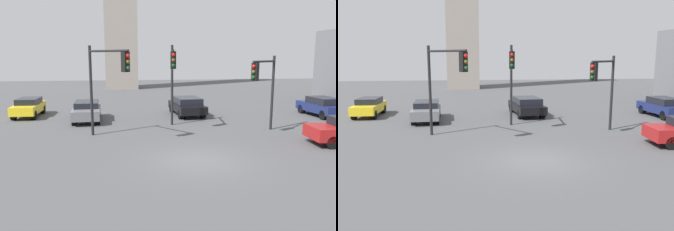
% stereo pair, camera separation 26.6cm
% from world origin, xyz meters
% --- Properties ---
extents(ground_plane, '(99.83, 99.83, 0.00)m').
position_xyz_m(ground_plane, '(0.00, 0.00, 0.00)').
color(ground_plane, '#4C4C4F').
extents(traffic_light_0, '(2.26, 2.75, 5.10)m').
position_xyz_m(traffic_light_0, '(-4.02, 4.28, 3.60)').
color(traffic_light_0, black).
rests_on(traffic_light_0, ground_plane).
extents(traffic_light_1, '(2.15, 1.96, 4.54)m').
position_xyz_m(traffic_light_1, '(4.91, 4.78, 3.17)').
color(traffic_light_1, black).
rests_on(traffic_light_1, ground_plane).
extents(traffic_light_2, '(0.52, 2.75, 5.22)m').
position_xyz_m(traffic_light_2, '(-0.18, 6.68, 3.61)').
color(traffic_light_2, black).
rests_on(traffic_light_2, ground_plane).
extents(car_0, '(1.93, 4.27, 1.47)m').
position_xyz_m(car_0, '(11.67, 9.59, 0.78)').
color(car_0, navy).
rests_on(car_0, ground_plane).
extents(car_1, '(2.33, 4.63, 1.41)m').
position_xyz_m(car_1, '(1.61, 11.32, 0.75)').
color(car_1, black).
rests_on(car_1, ground_plane).
extents(car_2, '(1.71, 3.95, 1.38)m').
position_xyz_m(car_2, '(-10.35, 12.31, 0.74)').
color(car_2, yellow).
rests_on(car_2, ground_plane).
extents(car_4, '(2.05, 4.49, 1.36)m').
position_xyz_m(car_4, '(-5.80, 10.02, 0.74)').
color(car_4, slate).
rests_on(car_4, ground_plane).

